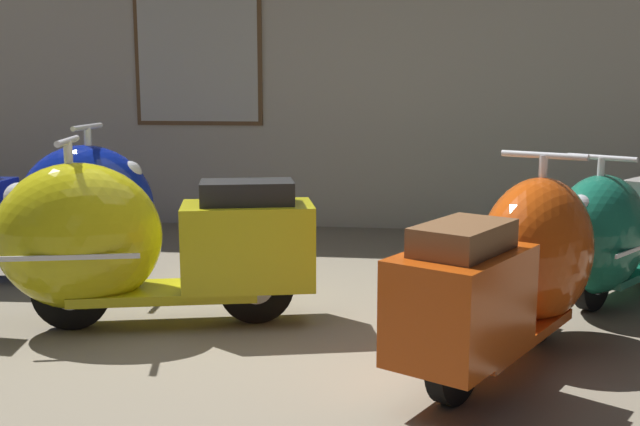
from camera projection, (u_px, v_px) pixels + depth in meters
The scene contains 6 objects.
ground_plane at pixel (257, 352), 3.85m from camera, with size 60.00×60.00×0.00m, color gray.
showroom_back_wall at pixel (317, 44), 7.08m from camera, with size 18.00×0.63×3.52m.
scooter_0 at pixel (46, 211), 5.16m from camera, with size 1.84×0.64×1.11m.
scooter_1 at pixel (132, 242), 4.18m from camera, with size 1.84×0.92×1.08m.
scooter_2 at pixel (517, 268), 3.68m from camera, with size 1.23×1.70×1.03m.
scooter_3 at pixel (616, 234), 4.71m from camera, with size 1.30×1.52×0.96m.
Camera 1 is at (0.81, -3.60, 1.36)m, focal length 41.61 mm.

